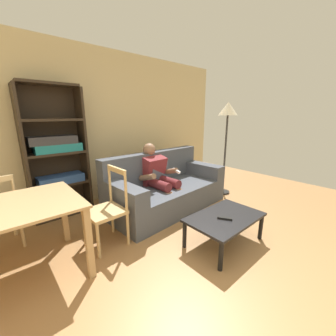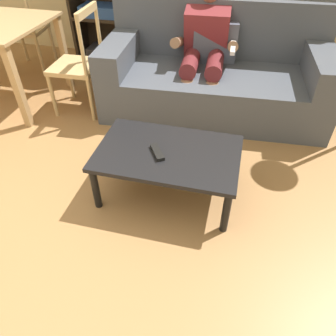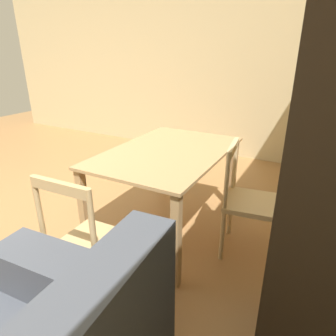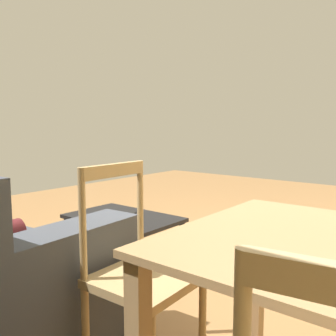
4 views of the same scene
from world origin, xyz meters
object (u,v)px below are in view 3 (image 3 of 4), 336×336
dining_chair_near_wall (249,202)px  dining_chair_facing_couch (89,245)px  bookshelf (333,222)px  dining_table (168,162)px

dining_chair_near_wall → dining_chair_facing_couch: size_ratio=0.96×
bookshelf → dining_chair_facing_couch: bearing=-81.3°
bookshelf → dining_chair_facing_couch: 1.34m
dining_table → dining_chair_facing_couch: bearing=0.1°
bookshelf → dining_table: (-0.84, -1.26, -0.23)m
bookshelf → dining_table: size_ratio=1.43×
bookshelf → dining_chair_facing_couch: bookshelf is taller
dining_table → dining_chair_facing_couch: dining_chair_facing_couch is taller
dining_chair_facing_couch → dining_chair_near_wall: bearing=144.5°
dining_table → dining_chair_facing_couch: size_ratio=1.48×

